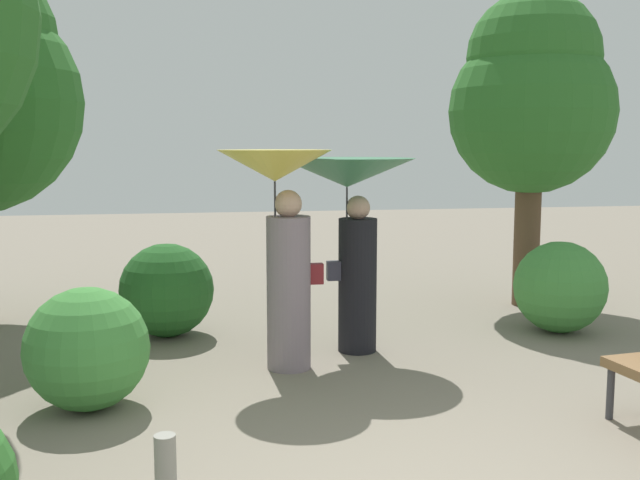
# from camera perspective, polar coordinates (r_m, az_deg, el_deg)

# --- Properties ---
(person_left) EXTENTS (1.09, 1.09, 2.13)m
(person_left) POSITION_cam_1_polar(r_m,az_deg,el_deg) (7.11, -2.99, 1.41)
(person_left) COLOR gray
(person_left) RESTS_ON ground
(person_right) EXTENTS (1.41, 1.41, 2.04)m
(person_right) POSITION_cam_1_polar(r_m,az_deg,el_deg) (7.70, 2.32, 2.70)
(person_right) COLOR black
(person_right) RESTS_ON ground
(tree_near_right) EXTENTS (2.18, 2.18, 4.18)m
(tree_near_right) POSITION_cam_1_polar(r_m,az_deg,el_deg) (10.37, 15.94, 10.60)
(tree_near_right) COLOR brown
(tree_near_right) RESTS_ON ground
(bush_path_left) EXTENTS (1.07, 1.07, 1.07)m
(bush_path_left) POSITION_cam_1_polar(r_m,az_deg,el_deg) (9.08, 17.92, -3.45)
(bush_path_left) COLOR #428C3D
(bush_path_left) RESTS_ON ground
(bush_path_right) EXTENTS (1.02, 1.02, 1.02)m
(bush_path_right) POSITION_cam_1_polar(r_m,az_deg,el_deg) (6.46, -17.43, -7.96)
(bush_path_right) COLOR #428C3D
(bush_path_right) RESTS_ON ground
(bush_behind_bench) EXTENTS (1.07, 1.07, 1.07)m
(bush_behind_bench) POSITION_cam_1_polar(r_m,az_deg,el_deg) (8.63, -11.67, -3.78)
(bush_behind_bench) COLOR #235B23
(bush_behind_bench) RESTS_ON ground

